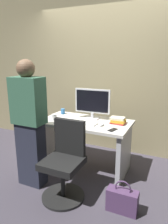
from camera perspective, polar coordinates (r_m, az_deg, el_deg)
ground_plane at (r=3.37m, az=0.37°, el=-14.76°), size 9.00×9.00×0.00m
wall_back at (r=3.76m, az=6.11°, el=12.22°), size 6.40×0.10×3.00m
desk at (r=3.15m, az=0.38°, el=-6.69°), size 1.31×0.72×0.75m
office_chair at (r=2.59m, az=-5.25°, el=-13.77°), size 0.52×0.52×0.94m
person_at_desk at (r=2.74m, az=-14.61°, el=-3.14°), size 0.40×0.24×1.64m
monitor at (r=3.13m, az=2.29°, el=2.67°), size 0.54×0.15×0.46m
keyboard at (r=2.97m, az=-0.47°, el=-2.91°), size 0.44×0.15×0.02m
mouse at (r=2.87m, az=4.75°, el=-3.42°), size 0.06×0.10×0.03m
cup_near_keyboard at (r=3.13m, az=-8.10°, el=-1.41°), size 0.07×0.07×0.10m
cup_by_monitor at (r=3.46m, az=-5.77°, el=0.17°), size 0.06×0.06×0.09m
book_stack at (r=2.98m, az=9.22°, el=-2.31°), size 0.22×0.16×0.09m
cell_phone at (r=2.73m, az=7.81°, el=-4.82°), size 0.11×0.16×0.01m
handbag at (r=2.53m, az=10.37°, el=-22.57°), size 0.34×0.14×0.38m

